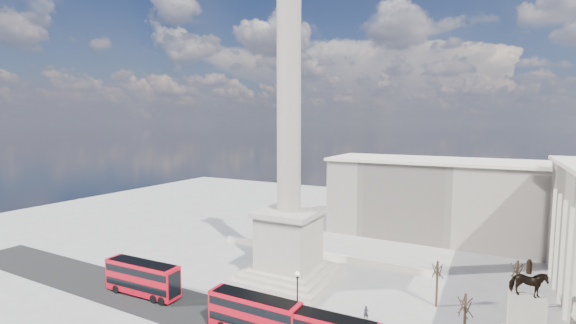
# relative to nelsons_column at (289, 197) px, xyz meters

# --- Properties ---
(ground) EXTENTS (180.00, 180.00, 0.00)m
(ground) POSITION_rel_nelsons_column_xyz_m (0.00, -5.00, -12.92)
(ground) COLOR #9F9D97
(ground) RESTS_ON ground
(nelsons_column) EXTENTS (14.00, 14.00, 49.85)m
(nelsons_column) POSITION_rel_nelsons_column_xyz_m (0.00, 0.00, 0.00)
(nelsons_column) COLOR #B5A896
(nelsons_column) RESTS_ON ground
(balustrade_wall) EXTENTS (40.00, 0.60, 1.10)m
(balustrade_wall) POSITION_rel_nelsons_column_xyz_m (0.00, 11.00, -12.37)
(balustrade_wall) COLOR beige
(balustrade_wall) RESTS_ON ground
(building_northeast) EXTENTS (51.00, 17.00, 16.60)m
(building_northeast) POSITION_rel_nelsons_column_xyz_m (20.00, 35.00, -4.59)
(building_northeast) COLOR #C2B39F
(building_northeast) RESTS_ON ground
(red_bus_a) EXTENTS (11.82, 3.19, 4.75)m
(red_bus_a) POSITION_rel_nelsons_column_xyz_m (-15.25, -14.85, -10.42)
(red_bus_a) COLOR red
(red_bus_a) RESTS_ON ground
(red_bus_b) EXTENTS (11.21, 2.74, 4.54)m
(red_bus_b) POSITION_rel_nelsons_column_xyz_m (4.11, -15.95, -10.54)
(red_bus_b) COLOR red
(red_bus_b) RESTS_ON ground
(victorian_lamp) EXTENTS (0.57, 0.57, 6.63)m
(victorian_lamp) POSITION_rel_nelsons_column_xyz_m (7.51, -11.92, -9.01)
(victorian_lamp) COLOR black
(victorian_lamp) RESTS_ON ground
(equestrian_statue) EXTENTS (4.49, 3.37, 9.22)m
(equestrian_statue) POSITION_rel_nelsons_column_xyz_m (31.22, -2.61, -9.67)
(equestrian_statue) COLOR beige
(equestrian_statue) RESTS_ON ground
(bare_tree_near) EXTENTS (1.58, 1.58, 6.93)m
(bare_tree_near) POSITION_rel_nelsons_column_xyz_m (25.38, -8.97, -7.46)
(bare_tree_near) COLOR #332319
(bare_tree_near) RESTS_ON ground
(bare_tree_mid) EXTENTS (1.70, 1.70, 6.46)m
(bare_tree_mid) POSITION_rel_nelsons_column_xyz_m (21.45, 1.01, -7.83)
(bare_tree_mid) COLOR #332319
(bare_tree_mid) RESTS_ON ground
(bare_tree_far) EXTENTS (1.67, 1.67, 6.81)m
(bare_tree_far) POSITION_rel_nelsons_column_xyz_m (30.58, 5.10, -7.55)
(bare_tree_far) COLOR #332319
(bare_tree_far) RESTS_ON ground
(pedestrian_walking) EXTENTS (0.64, 0.43, 1.70)m
(pedestrian_walking) POSITION_rel_nelsons_column_xyz_m (14.32, -6.69, -12.07)
(pedestrian_walking) COLOR black
(pedestrian_walking) RESTS_ON ground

